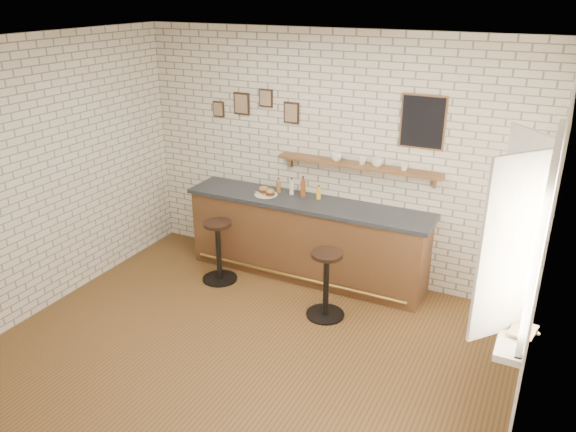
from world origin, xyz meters
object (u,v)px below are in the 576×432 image
at_px(sandwich_plate, 266,195).
at_px(ciabatta_sandwich, 267,191).
at_px(shelf_cup_b, 362,161).
at_px(shelf_cup_c, 377,162).
at_px(book_lower, 511,328).
at_px(bitters_bottle_white, 292,188).
at_px(bar_stool_right, 326,282).
at_px(bar_counter, 306,239).
at_px(condiment_bottle_yellow, 319,193).
at_px(shelf_cup_a, 336,157).
at_px(bar_stool_left, 219,249).
at_px(book_upper, 511,326).
at_px(shelf_cup_d, 404,167).
at_px(bitters_bottle_amber, 303,188).
at_px(bitters_bottle_brown, 279,186).

xyz_separation_m(sandwich_plate, ciabatta_sandwich, (0.01, 0.00, 0.05)).
bearing_deg(shelf_cup_b, shelf_cup_c, -34.21).
xyz_separation_m(ciabatta_sandwich, book_lower, (3.06, -1.63, -0.12)).
distance_m(bitters_bottle_white, bar_stool_right, 1.42).
xyz_separation_m(bar_counter, book_lower, (2.53, -1.66, 0.43)).
relative_size(condiment_bottle_yellow, shelf_cup_a, 1.35).
bearing_deg(shelf_cup_c, bar_counter, 133.86).
distance_m(sandwich_plate, shelf_cup_b, 1.29).
xyz_separation_m(condiment_bottle_yellow, bar_stool_left, (-1.02, -0.72, -0.66)).
distance_m(shelf_cup_b, book_upper, 2.75).
relative_size(bar_stool_right, shelf_cup_d, 8.24).
relative_size(ciabatta_sandwich, bitters_bottle_amber, 1.02).
xyz_separation_m(shelf_cup_a, book_lower, (2.25, -1.86, -0.61)).
bearing_deg(condiment_bottle_yellow, bar_stool_left, -144.70).
height_order(bar_counter, shelf_cup_b, shelf_cup_b).
height_order(bar_stool_left, shelf_cup_d, shelf_cup_d).
height_order(bar_counter, book_lower, bar_counter).
relative_size(condiment_bottle_yellow, shelf_cup_b, 1.77).
distance_m(shelf_cup_c, shelf_cup_d, 0.32).
distance_m(bitters_bottle_amber, shelf_cup_b, 0.84).
relative_size(bitters_bottle_white, book_upper, 0.86).
height_order(bar_stool_right, shelf_cup_c, shelf_cup_c).
relative_size(ciabatta_sandwich, shelf_cup_a, 2.03).
height_order(bitters_bottle_amber, book_lower, bitters_bottle_amber).
bearing_deg(shelf_cup_b, bar_stool_right, -125.16).
bearing_deg(shelf_cup_b, bitters_bottle_brown, 149.88).
relative_size(bar_stool_right, shelf_cup_c, 6.20).
distance_m(sandwich_plate, book_lower, 3.48).
relative_size(bitters_bottle_brown, condiment_bottle_yellow, 1.08).
bearing_deg(bar_stool_left, sandwich_plate, 56.14).
bearing_deg(shelf_cup_c, book_lower, -107.33).
height_order(bitters_bottle_white, bar_stool_left, bitters_bottle_white).
bearing_deg(bar_stool_right, shelf_cup_b, 89.05).
height_order(bar_stool_left, book_lower, book_lower).
xyz_separation_m(sandwich_plate, bitters_bottle_white, (0.28, 0.16, 0.08)).
distance_m(bitters_bottle_white, book_lower, 3.32).
bearing_deg(book_lower, bitters_bottle_white, 115.87).
relative_size(bar_stool_left, shelf_cup_d, 8.28).
height_order(bitters_bottle_brown, bitters_bottle_white, bitters_bottle_white).
bearing_deg(book_upper, shelf_cup_a, 150.09).
bearing_deg(shelf_cup_b, book_upper, -78.58).
relative_size(sandwich_plate, book_lower, 1.16).
bearing_deg(bar_stool_left, bitters_bottle_amber, 41.74).
height_order(shelf_cup_a, shelf_cup_b, shelf_cup_a).
bearing_deg(shelf_cup_c, ciabatta_sandwich, 129.77).
height_order(bitters_bottle_brown, shelf_cup_c, shelf_cup_c).
bearing_deg(condiment_bottle_yellow, book_lower, -36.30).
xyz_separation_m(bitters_bottle_white, shelf_cup_a, (0.55, 0.08, 0.46)).
xyz_separation_m(bitters_bottle_amber, bar_stool_left, (-0.81, -0.72, -0.70)).
bearing_deg(shelf_cup_d, shelf_cup_b, -176.06).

